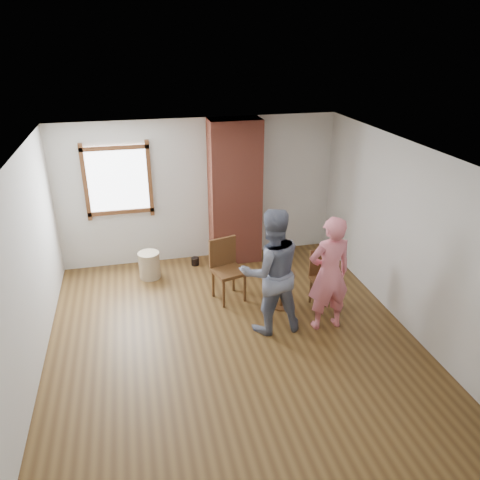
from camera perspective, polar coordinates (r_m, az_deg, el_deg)
name	(u,v)px	position (r m, az deg, el deg)	size (l,w,h in m)	color
ground	(233,340)	(6.66, -0.84, -12.09)	(5.50, 5.50, 0.00)	brown
room_shell	(218,204)	(6.32, -2.64, 4.45)	(5.04, 5.52, 2.62)	silver
brick_chimney	(235,193)	(8.37, -0.63, 5.78)	(0.90, 0.50, 2.60)	#B0513E
stoneware_crock	(149,265)	(8.24, -10.99, -3.02)	(0.36, 0.36, 0.47)	#BEAF89
dark_pot	(195,261)	(8.62, -5.49, -2.60)	(0.14, 0.14, 0.14)	black
dining_chair_left	(226,266)	(7.38, -1.69, -3.18)	(0.57, 0.57, 0.99)	brown
dining_chair_right	(324,276)	(7.29, 10.24, -4.35)	(0.45, 0.45, 0.90)	brown
side_table	(282,284)	(7.20, 5.09, -5.37)	(0.40, 0.40, 0.60)	brown
cake_plate	(282,272)	(7.10, 5.15, -3.96)	(0.18, 0.18, 0.01)	white
cake_slice	(283,270)	(7.09, 5.24, -3.71)	(0.08, 0.07, 0.06)	white
man	(271,272)	(6.44, 3.80, -3.86)	(0.89, 0.69, 1.83)	#121A33
person_pink	(329,274)	(6.62, 10.81, -4.09)	(0.62, 0.41, 1.71)	pink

